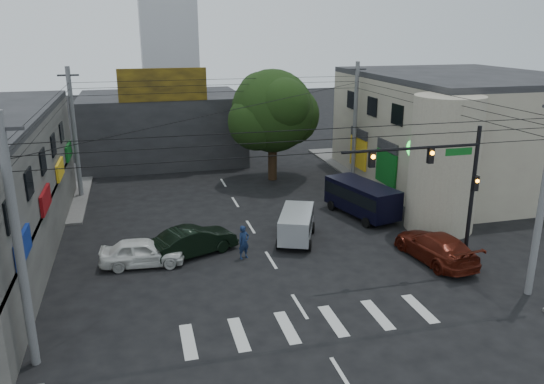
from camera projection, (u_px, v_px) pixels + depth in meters
name	position (u px, v px, depth m)	size (l,w,h in m)	color
ground	(281.00, 277.00, 25.93)	(160.00, 160.00, 0.00)	black
sidewalk_far_right	(422.00, 165.00, 46.88)	(16.00, 16.00, 0.15)	#514F4C
building_right	(460.00, 131.00, 41.09)	(14.00, 18.00, 8.00)	gray
corner_column	(444.00, 164.00, 31.09)	(4.00, 4.00, 8.00)	gray
building_far	(162.00, 127.00, 48.11)	(14.00, 10.00, 6.00)	#232326
billboard	(163.00, 85.00, 42.30)	(7.00, 0.30, 2.60)	olive
street_tree	(272.00, 111.00, 40.98)	(6.40, 6.40, 8.70)	black
traffic_gantry	(444.00, 176.00, 25.45)	(7.10, 0.35, 7.20)	black
utility_pole_near_left	(18.00, 246.00, 17.88)	(0.32, 0.32, 9.20)	#59595B
utility_pole_near_right	(543.00, 198.00, 22.94)	(0.32, 0.32, 9.20)	#59595B
utility_pole_far_left	(75.00, 134.00, 36.83)	(0.32, 0.32, 9.20)	#59595B
utility_pole_far_right	(355.00, 121.00, 41.88)	(0.32, 0.32, 9.20)	#59595B
dark_sedan	(194.00, 241.00, 28.29)	(4.94, 3.27, 1.54)	black
white_compact	(142.00, 252.00, 26.99)	(4.36, 2.06, 1.44)	white
maroon_sedan	(435.00, 247.00, 27.54)	(2.68, 5.47, 1.53)	#4D140B
silver_minivan	(296.00, 226.00, 30.09)	(3.11, 4.37, 1.73)	#AAADB3
navy_van	(362.00, 200.00, 34.01)	(3.33, 5.78, 2.17)	black
traffic_officer	(244.00, 242.00, 27.77)	(0.78, 0.67, 1.81)	#132244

